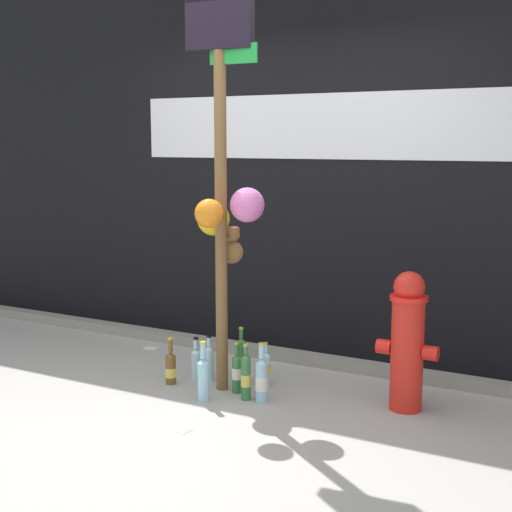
% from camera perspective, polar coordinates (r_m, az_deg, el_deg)
% --- Properties ---
extents(ground_plane, '(14.00, 14.00, 0.00)m').
position_cam_1_polar(ground_plane, '(4.44, -5.60, -12.65)').
color(ground_plane, '#9E9B93').
extents(building_wall, '(10.00, 0.21, 3.16)m').
position_cam_1_polar(building_wall, '(5.61, 3.88, 8.44)').
color(building_wall, black).
rests_on(building_wall, ground_plane).
extents(curb_strip, '(8.00, 0.12, 0.08)m').
position_cam_1_polar(curb_strip, '(5.50, 2.04, -7.85)').
color(curb_strip, gray).
rests_on(curb_strip, ground_plane).
extents(memorial_post, '(0.54, 0.48, 2.57)m').
position_cam_1_polar(memorial_post, '(4.61, -2.58, 6.58)').
color(memorial_post, brown).
rests_on(memorial_post, ground_plane).
extents(fire_hydrant, '(0.38, 0.23, 0.87)m').
position_cam_1_polar(fire_hydrant, '(4.51, 11.97, -6.58)').
color(fire_hydrant, red).
rests_on(fire_hydrant, ground_plane).
extents(bottle_0, '(0.08, 0.08, 0.39)m').
position_cam_1_polar(bottle_0, '(4.62, 0.44, -9.77)').
color(bottle_0, '#93CCE0').
rests_on(bottle_0, ground_plane).
extents(bottle_1, '(0.07, 0.07, 0.39)m').
position_cam_1_polar(bottle_1, '(4.65, -4.22, -9.59)').
color(bottle_1, '#93CCE0').
rests_on(bottle_1, ground_plane).
extents(bottle_2, '(0.07, 0.07, 0.38)m').
position_cam_1_polar(bottle_2, '(5.01, -1.19, -8.13)').
color(bottle_2, '#337038').
rests_on(bottle_2, ground_plane).
extents(bottle_3, '(0.06, 0.06, 0.32)m').
position_cam_1_polar(bottle_3, '(5.02, -3.76, -8.40)').
color(bottle_3, '#B2DBEA').
rests_on(bottle_3, ground_plane).
extents(bottle_4, '(0.07, 0.07, 0.29)m').
position_cam_1_polar(bottle_4, '(5.09, -4.80, -8.35)').
color(bottle_4, '#B2DBEA').
rests_on(bottle_4, ground_plane).
extents(bottle_5, '(0.06, 0.06, 0.30)m').
position_cam_1_polar(bottle_5, '(4.91, 0.79, -8.95)').
color(bottle_5, '#B2DBEA').
rests_on(bottle_5, ground_plane).
extents(bottle_6, '(0.06, 0.06, 0.37)m').
position_cam_1_polar(bottle_6, '(4.65, -0.82, -9.56)').
color(bottle_6, '#337038').
rests_on(bottle_6, ground_plane).
extents(bottle_7, '(0.07, 0.07, 0.33)m').
position_cam_1_polar(bottle_7, '(4.99, -6.81, -8.81)').
color(bottle_7, brown).
rests_on(bottle_7, ground_plane).
extents(bottle_8, '(0.06, 0.06, 0.34)m').
position_cam_1_polar(bottle_8, '(4.78, -1.53, -9.26)').
color(bottle_8, '#337038').
rests_on(bottle_8, ground_plane).
extents(litter_0, '(0.13, 0.12, 0.01)m').
position_cam_1_polar(litter_0, '(5.86, -8.41, -7.25)').
color(litter_0, silver).
rests_on(litter_0, ground_plane).
extents(litter_1, '(0.07, 0.10, 0.01)m').
position_cam_1_polar(litter_1, '(4.26, -5.72, -13.63)').
color(litter_1, silver).
rests_on(litter_1, ground_plane).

